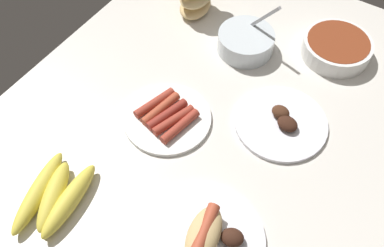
# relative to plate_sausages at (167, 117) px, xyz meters

# --- Properties ---
(ground_plane) EXTENTS (1.20, 0.90, 0.03)m
(ground_plane) POSITION_rel_plate_sausages_xyz_m (0.04, -0.08, -0.03)
(ground_plane) COLOR silver
(plate_sausages) EXTENTS (0.20, 0.20, 0.03)m
(plate_sausages) POSITION_rel_plate_sausages_xyz_m (0.00, 0.00, 0.00)
(plate_sausages) COLOR white
(plate_sausages) RESTS_ON ground_plane
(bowl_coleslaw) EXTENTS (0.14, 0.14, 0.15)m
(bowl_coleslaw) POSITION_rel_plate_sausages_xyz_m (0.29, -0.04, 0.02)
(bowl_coleslaw) COLOR silver
(bowl_coleslaw) RESTS_ON ground_plane
(plate_hotdog_assembled) EXTENTS (0.23, 0.23, 0.06)m
(plate_hotdog_assembled) POSITION_rel_plate_sausages_xyz_m (-0.20, -0.22, 0.01)
(plate_hotdog_assembled) COLOR white
(plate_hotdog_assembled) RESTS_ON ground_plane
(plate_grilled_meat) EXTENTS (0.21, 0.21, 0.04)m
(plate_grilled_meat) POSITION_rel_plate_sausages_xyz_m (0.13, -0.22, -0.00)
(plate_grilled_meat) COLOR white
(plate_grilled_meat) RESTS_ON ground_plane
(banana_bunch) EXTENTS (0.20, 0.14, 0.04)m
(banana_bunch) POSITION_rel_plate_sausages_xyz_m (-0.29, 0.07, 0.01)
(banana_bunch) COLOR gold
(banana_bunch) RESTS_ON ground_plane
(bowl_chili) EXTENTS (0.17, 0.17, 0.05)m
(bowl_chili) POSITION_rel_plate_sausages_xyz_m (0.40, -0.24, 0.02)
(bowl_chili) COLOR white
(bowl_chili) RESTS_ON ground_plane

